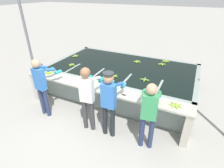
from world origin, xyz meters
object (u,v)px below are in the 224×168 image
object	(u,v)px
worker_1	(88,94)
banana_bunch_ledge_2	(114,88)
banana_bunch_floating_1	(166,61)
banana_bunch_floating_5	(114,76)
banana_bunch_ledge_0	(175,105)
support_post_left	(28,40)
knife_0	(126,96)
worker_3	(149,111)
banana_bunch_floating_3	(162,64)
banana_bunch_floating_4	(75,56)
banana_bunch_ledge_1	(49,73)
banana_bunch_floating_0	(137,62)
banana_bunch_floating_2	(145,80)
worker_0	(41,83)
worker_2	(109,99)

from	to	relation	value
worker_1	banana_bunch_ledge_2	size ratio (longest dim) A/B	6.18
worker_1	banana_bunch_floating_1	world-z (taller)	worker_1
banana_bunch_floating_5	banana_bunch_ledge_0	bearing A→B (deg)	-21.80
support_post_left	banana_bunch_ledge_0	bearing A→B (deg)	-8.49
banana_bunch_ledge_2	knife_0	xyz separation A→B (m)	(0.42, -0.17, -0.01)
worker_3	banana_bunch_floating_3	world-z (taller)	worker_3
banana_bunch_ledge_0	banana_bunch_ledge_2	world-z (taller)	same
banana_bunch_floating_4	banana_bunch_ledge_1	bearing A→B (deg)	-83.07
banana_bunch_ledge_2	banana_bunch_floating_5	bearing A→B (deg)	115.47
banana_bunch_ledge_1	support_post_left	bearing A→B (deg)	155.10
banana_bunch_floating_0	banana_bunch_floating_2	size ratio (longest dim) A/B	0.98
banana_bunch_floating_2	banana_bunch_floating_4	bearing A→B (deg)	165.24
banana_bunch_floating_3	support_post_left	world-z (taller)	support_post_left
banana_bunch_ledge_2	banana_bunch_floating_4	bearing A→B (deg)	145.91
worker_0	banana_bunch_ledge_0	world-z (taller)	worker_0
banana_bunch_floating_1	banana_bunch_ledge_1	world-z (taller)	banana_bunch_ledge_1
banana_bunch_floating_2	banana_bunch_ledge_1	size ratio (longest dim) A/B	1.00
banana_bunch_floating_4	banana_bunch_ledge_1	xyz separation A→B (m)	(0.19, -1.60, 0.00)
banana_bunch_floating_1	banana_bunch_floating_5	xyz separation A→B (m)	(-1.15, -1.90, 0.00)
worker_0	banana_bunch_floating_3	size ratio (longest dim) A/B	6.20
banana_bunch_ledge_2	banana_bunch_floating_0	bearing A→B (deg)	91.81
banana_bunch_floating_1	banana_bunch_ledge_0	xyz separation A→B (m)	(0.71, -2.64, 0.00)
worker_3	banana_bunch_ledge_1	bearing A→B (deg)	169.94
banana_bunch_ledge_0	support_post_left	bearing A→B (deg)	171.51
worker_1	banana_bunch_floating_3	world-z (taller)	worker_1
worker_2	banana_bunch_floating_5	distance (m)	1.36
support_post_left	knife_0	bearing A→B (deg)	-12.06
banana_bunch_floating_2	banana_bunch_floating_1	bearing A→B (deg)	81.58
banana_bunch_floating_0	support_post_left	size ratio (longest dim) A/B	0.09
banana_bunch_ledge_0	banana_bunch_ledge_2	size ratio (longest dim) A/B	1.02
worker_3	banana_bunch_floating_1	bearing A→B (deg)	94.57
worker_0	banana_bunch_ledge_0	bearing A→B (deg)	10.11
banana_bunch_ledge_1	banana_bunch_ledge_2	bearing A→B (deg)	-0.35
worker_0	banana_bunch_floating_5	bearing A→B (deg)	42.15
banana_bunch_floating_5	knife_0	bearing A→B (deg)	-48.73
banana_bunch_floating_1	support_post_left	world-z (taller)	support_post_left
banana_bunch_ledge_2	banana_bunch_floating_1	bearing A→B (deg)	71.98
banana_bunch_ledge_1	banana_bunch_floating_1	bearing A→B (deg)	40.11
worker_0	banana_bunch_floating_3	bearing A→B (deg)	48.50
banana_bunch_floating_5	banana_bunch_ledge_0	size ratio (longest dim) A/B	1.00
banana_bunch_ledge_2	support_post_left	bearing A→B (deg)	169.21
banana_bunch_ledge_0	knife_0	distance (m)	1.12
worker_1	banana_bunch_ledge_1	size ratio (longest dim) A/B	6.04
banana_bunch_floating_3	knife_0	bearing A→B (deg)	-98.26
worker_2	banana_bunch_floating_1	xyz separation A→B (m)	(0.66, 3.16, -0.09)
worker_2	banana_bunch_ledge_2	xyz separation A→B (m)	(-0.18, 0.60, -0.08)
banana_bunch_floating_0	banana_bunch_floating_2	bearing A→B (deg)	-62.69
worker_3	banana_bunch_floating_0	bearing A→B (deg)	113.46
worker_3	support_post_left	world-z (taller)	support_post_left
worker_1	banana_bunch_floating_2	world-z (taller)	worker_1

